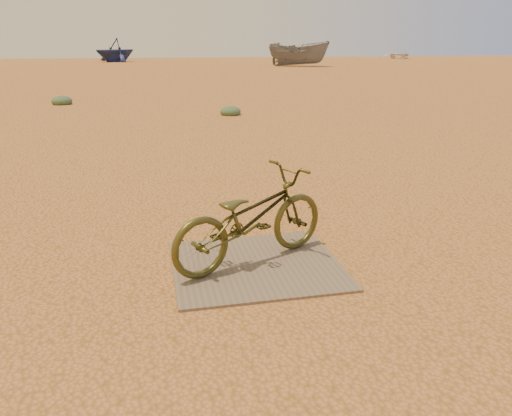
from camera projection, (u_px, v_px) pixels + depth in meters
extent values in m
plane|color=#C97A43|center=(200.00, 281.00, 3.94)|extent=(120.00, 120.00, 0.00)
cube|color=brown|center=(256.00, 265.00, 4.19)|extent=(1.39, 1.26, 0.02)
imported|color=#454218|center=(251.00, 218.00, 4.11)|extent=(1.58, 1.10, 0.79)
imported|color=navy|center=(115.00, 50.00, 46.88)|extent=(5.47, 5.39, 2.18)
imported|color=slate|center=(298.00, 54.00, 38.43)|extent=(5.04, 4.16, 1.87)
imported|color=silver|center=(399.00, 55.00, 56.19)|extent=(3.86, 4.77, 0.87)
ellipsoid|color=#4E6949|center=(231.00, 115.00, 12.90)|extent=(0.54, 0.54, 0.30)
ellipsoid|color=#4E6949|center=(62.00, 104.00, 15.08)|extent=(0.61, 0.61, 0.33)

